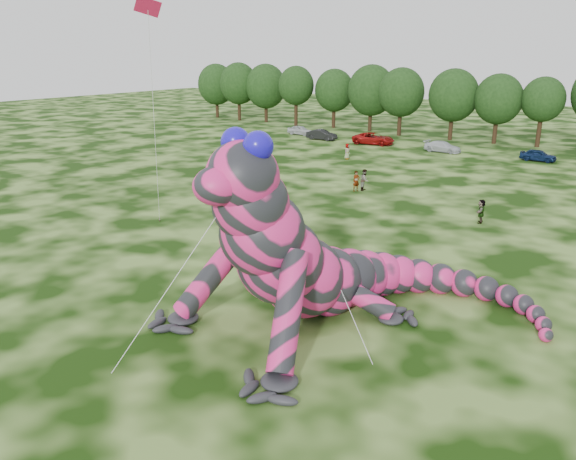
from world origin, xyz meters
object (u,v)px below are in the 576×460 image
(tree_2, at_px, (266,93))
(car_0, at_px, (300,130))
(car_4, at_px, (538,155))
(spectator_0, at_px, (356,181))
(tree_0, at_px, (217,91))
(tree_1, at_px, (239,92))
(spectator_5, at_px, (481,211))
(car_2, at_px, (374,139))
(tree_9, at_px, (541,112))
(car_1, at_px, (322,135))
(tree_7, at_px, (453,105))
(tree_8, at_px, (497,109))
(spectator_1, at_px, (365,180))
(car_3, at_px, (443,147))
(spectator_4, at_px, (347,151))
(flying_kite, at_px, (149,25))
(tree_5, at_px, (371,98))
(tree_6, at_px, (401,102))
(tree_3, at_px, (296,96))
(tree_4, at_px, (334,99))
(inflatable_gecko, at_px, (325,220))

(tree_2, bearing_deg, car_0, -35.67)
(car_4, height_order, spectator_0, spectator_0)
(tree_0, xyz_separation_m, tree_1, (6.20, -1.18, 0.15))
(spectator_5, bearing_deg, car_2, -151.63)
(tree_0, distance_m, tree_9, 55.66)
(car_1, bearing_deg, tree_7, -57.94)
(tree_8, relative_size, spectator_1, 4.78)
(tree_2, height_order, tree_9, tree_2)
(car_3, height_order, car_4, car_3)
(car_4, distance_m, spectator_4, 21.05)
(flying_kite, distance_m, spectator_5, 25.16)
(car_4, relative_size, spectator_5, 2.23)
(tree_5, relative_size, spectator_1, 5.24)
(tree_6, bearing_deg, car_1, -125.04)
(spectator_1, bearing_deg, tree_7, -3.84)
(flying_kite, bearing_deg, tree_6, 97.64)
(tree_2, xyz_separation_m, tree_7, (32.94, -1.96, -0.08))
(spectator_5, bearing_deg, tree_3, -142.76)
(spectator_5, bearing_deg, tree_4, -148.61)
(flying_kite, relative_size, spectator_1, 8.00)
(tree_3, height_order, spectator_4, tree_3)
(inflatable_gecko, bearing_deg, car_0, 138.92)
(car_3, relative_size, spectator_5, 2.63)
(tree_7, bearing_deg, spectator_1, -83.17)
(tree_2, relative_size, spectator_5, 5.68)
(spectator_5, bearing_deg, spectator_0, -116.13)
(tree_6, relative_size, car_2, 1.75)
(tree_0, distance_m, car_0, 27.20)
(tree_2, bearing_deg, car_3, -18.68)
(tree_7, bearing_deg, spectator_0, -84.08)
(tree_9, distance_m, spectator_5, 37.76)
(car_1, bearing_deg, spectator_0, -145.48)
(tree_0, bearing_deg, tree_7, -3.13)
(spectator_1, bearing_deg, tree_2, 35.98)
(tree_6, distance_m, spectator_0, 35.40)
(spectator_4, bearing_deg, tree_9, -38.74)
(tree_2, height_order, tree_7, tree_2)
(tree_1, xyz_separation_m, car_3, (40.91, -11.32, -4.26))
(car_4, xyz_separation_m, spectator_5, (1.83, -27.23, 0.20))
(tree_9, relative_size, car_3, 1.95)
(inflatable_gecko, xyz_separation_m, car_2, (-20.26, 45.81, -3.69))
(tree_7, relative_size, spectator_0, 5.28)
(tree_9, relative_size, car_0, 2.22)
(spectator_5, height_order, spectator_4, spectator_4)
(tree_8, height_order, car_2, tree_8)
(tree_0, distance_m, spectator_1, 60.03)
(inflatable_gecko, relative_size, tree_5, 1.81)
(car_2, height_order, car_3, car_2)
(inflatable_gecko, bearing_deg, car_3, 117.66)
(tree_3, xyz_separation_m, car_4, (38.98, -9.87, -4.07))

